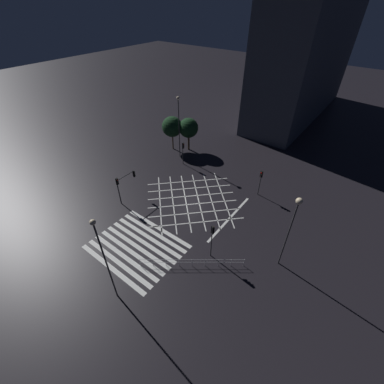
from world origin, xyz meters
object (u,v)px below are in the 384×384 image
Objects in this scene: traffic_light_ne_cross at (261,178)px; street_tree_far at (172,127)px; traffic_light_se_cross at (212,235)px; traffic_light_nw_main at (183,149)px; street_lamp_west at (103,252)px; street_tree_near at (189,128)px; traffic_light_sw_main at (118,186)px; street_lamp_far at (294,217)px; traffic_light_sw_cross at (127,180)px; street_lamp_east at (179,118)px.

street_tree_far is (-18.26, 2.98, 1.41)m from traffic_light_ne_cross.
traffic_light_se_cross reaches higher than traffic_light_nw_main.
street_lamp_west is 1.72× the size of street_tree_near.
traffic_light_sw_main reaches higher than traffic_light_ne_cross.
traffic_light_nw_main is at bearing -62.05° from street_tree_near.
street_lamp_far is (6.31, 3.46, 3.62)m from traffic_light_se_cross.
traffic_light_sw_cross is 0.43× the size of street_lamp_far.
traffic_light_nw_main is 0.98× the size of traffic_light_ne_cross.
street_tree_far is at bearing -147.92° from street_tree_near.
street_tree_near is at bearing 97.33° from street_lamp_east.
street_lamp_far is (6.95, -9.32, 3.95)m from traffic_light_ne_cross.
traffic_light_se_cross is at bearing -41.63° from street_lamp_east.
street_lamp_west is at bearing 154.51° from traffic_light_se_cross.
street_lamp_east is at bearing -27.47° from street_tree_far.
traffic_light_ne_cross is at bearing 126.70° from street_lamp_far.
traffic_light_nw_main is at bearing 155.43° from street_lamp_far.
street_tree_near reaches higher than traffic_light_sw_cross.
street_lamp_east reaches higher than street_lamp_west.
street_lamp_east is at bearing 96.54° from traffic_light_sw_main.
street_lamp_west is (-3.82, -22.14, 3.67)m from traffic_light_ne_cross.
traffic_light_ne_cross is (13.95, 11.29, -0.04)m from traffic_light_sw_cross.
traffic_light_sw_cross is 15.95m from street_tree_near.
street_lamp_far is (20.40, -9.33, 3.99)m from traffic_light_nw_main.
traffic_light_se_cross is 23.90m from street_tree_near.
street_lamp_west is at bearing -136.94° from traffic_light_sw_cross.
traffic_light_sw_main is 1.09× the size of traffic_light_nw_main.
traffic_light_se_cross is 14.67m from traffic_light_sw_cross.
traffic_light_nw_main is 1.01× the size of traffic_light_sw_cross.
street_lamp_east reaches higher than traffic_light_ne_cross.
traffic_light_ne_cross is at bearing -0.02° from traffic_light_nw_main.
traffic_light_se_cross is at bearing 0.74° from traffic_light_sw_main.
traffic_light_sw_main is at bearing -91.50° from traffic_light_nw_main.
street_tree_near is (-2.38, 4.49, 1.34)m from traffic_light_nw_main.
traffic_light_ne_cross is 16.08m from street_lamp_east.
traffic_light_se_cross reaches higher than traffic_light_sw_cross.
street_tree_near is at bearing 43.63° from traffic_light_se_cross.
street_lamp_west is at bearing -65.71° from street_tree_near.
street_tree_far is (-4.81, 2.97, 1.46)m from traffic_light_nw_main.
traffic_light_nw_main is (0.34, 12.98, -0.23)m from traffic_light_sw_main.
traffic_light_sw_main is 13.98m from street_lamp_west.
street_lamp_west is 1.12× the size of street_lamp_far.
traffic_light_se_cross reaches higher than traffic_light_sw_main.
street_tree_near is 2.87m from street_tree_far.
street_lamp_west reaches higher than traffic_light_sw_main.
street_lamp_west reaches higher than traffic_light_nw_main.
traffic_light_sw_main is 0.42× the size of street_lamp_west.
street_tree_far is at bearing 50.17° from traffic_light_se_cross.
traffic_light_nw_main is (-14.09, 12.79, -0.38)m from traffic_light_se_cross.
traffic_light_sw_cross is at bearing -73.19° from street_tree_far.
traffic_light_nw_main reaches higher than traffic_light_sw_cross.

